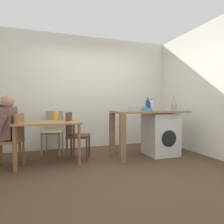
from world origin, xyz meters
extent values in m
plane|color=#4C3826|center=(0.00, 0.00, 0.00)|extent=(5.46, 5.46, 0.00)
cube|color=silver|center=(0.00, 1.75, 1.35)|extent=(4.60, 0.10, 2.70)
cube|color=silver|center=(2.15, 0.00, 1.35)|extent=(0.10, 3.80, 2.70)
cube|color=#9E7042|center=(-0.96, 0.62, 0.72)|extent=(1.10, 0.76, 0.03)
cylinder|color=brown|center=(-1.46, 0.29, 0.35)|extent=(0.05, 0.05, 0.71)
cylinder|color=brown|center=(-0.46, 0.29, 0.35)|extent=(0.05, 0.05, 0.71)
cylinder|color=brown|center=(-1.46, 0.95, 0.35)|extent=(0.05, 0.05, 0.71)
cylinder|color=brown|center=(-0.46, 0.95, 0.35)|extent=(0.05, 0.05, 0.71)
cube|color=olive|center=(-1.58, 0.52, 0.45)|extent=(0.47, 0.47, 0.04)
cube|color=olive|center=(-1.40, 0.49, 0.68)|extent=(0.11, 0.38, 0.45)
cylinder|color=olive|center=(-1.72, 0.74, 0.23)|extent=(0.04, 0.04, 0.45)
cylinder|color=olive|center=(-1.44, 0.31, 0.23)|extent=(0.04, 0.04, 0.45)
cylinder|color=olive|center=(-1.37, 0.67, 0.23)|extent=(0.04, 0.04, 0.45)
cube|color=#4C3323|center=(-0.41, 0.67, 0.45)|extent=(0.51, 0.51, 0.04)
cube|color=#4C3323|center=(-0.58, 0.73, 0.68)|extent=(0.16, 0.37, 0.45)
cylinder|color=#4C3323|center=(-0.18, 0.78, 0.23)|extent=(0.04, 0.04, 0.45)
cylinder|color=#4C3323|center=(-0.30, 0.45, 0.23)|extent=(0.04, 0.04, 0.45)
cylinder|color=#4C3323|center=(-0.52, 0.90, 0.23)|extent=(0.04, 0.04, 0.45)
cylinder|color=#4C3323|center=(-0.64, 0.56, 0.23)|extent=(0.04, 0.04, 0.45)
cube|color=gray|center=(-0.86, 1.32, 0.45)|extent=(0.49, 0.49, 0.04)
cube|color=gray|center=(-0.81, 1.50, 0.68)|extent=(0.38, 0.14, 0.45)
cylinder|color=gray|center=(-0.73, 1.10, 0.23)|extent=(0.04, 0.04, 0.45)
cylinder|color=gray|center=(-1.08, 1.20, 0.23)|extent=(0.04, 0.04, 0.45)
cylinder|color=gray|center=(-0.63, 1.45, 0.23)|extent=(0.04, 0.04, 0.45)
cylinder|color=gray|center=(-0.98, 1.55, 0.23)|extent=(0.04, 0.04, 0.45)
cube|color=brown|center=(-1.58, 0.52, 0.75)|extent=(0.26, 0.37, 0.52)
cylinder|color=brown|center=(-1.64, 0.32, 0.74)|extent=(0.20, 0.12, 0.31)
cylinder|color=brown|center=(-1.56, 0.73, 0.74)|extent=(0.20, 0.12, 0.31)
sphere|color=#A57A5B|center=(-1.58, 0.52, 1.09)|extent=(0.21, 0.21, 0.21)
sphere|color=black|center=(-1.64, 0.54, 1.01)|extent=(0.12, 0.12, 0.12)
cube|color=olive|center=(1.00, 0.49, 0.90)|extent=(1.50, 0.68, 0.04)
cube|color=brown|center=(0.30, 0.20, 0.44)|extent=(0.10, 0.10, 0.88)
cube|color=brown|center=(0.30, 0.78, 0.44)|extent=(0.10, 0.10, 0.88)
cube|color=silver|center=(1.26, 0.49, 0.43)|extent=(0.60, 0.60, 0.86)
cylinder|color=black|center=(1.26, 0.18, 0.39)|extent=(0.32, 0.02, 0.32)
cube|color=#B2B2B7|center=(1.26, 0.19, 0.80)|extent=(0.54, 0.01, 0.08)
cylinder|color=#9EA0A5|center=(0.74, 0.49, 0.97)|extent=(0.38, 0.38, 0.09)
cylinder|color=#B2B2B7|center=(0.74, 0.67, 1.06)|extent=(0.02, 0.02, 0.28)
cylinder|color=navy|center=(1.00, 0.55, 1.02)|extent=(0.08, 0.08, 0.20)
cone|color=navy|center=(1.00, 0.55, 1.15)|extent=(0.07, 0.07, 0.06)
cylinder|color=#262626|center=(1.00, 0.55, 1.19)|extent=(0.03, 0.03, 0.02)
cylinder|color=navy|center=(1.09, 0.67, 1.01)|extent=(0.06, 0.06, 0.17)
cone|color=navy|center=(1.09, 0.67, 1.12)|extent=(0.06, 0.06, 0.05)
cylinder|color=#262626|center=(1.09, 0.67, 1.15)|extent=(0.02, 0.02, 0.02)
cylinder|color=silver|center=(1.19, 0.72, 1.01)|extent=(0.08, 0.08, 0.18)
cone|color=silver|center=(1.19, 0.72, 1.12)|extent=(0.07, 0.07, 0.05)
cylinder|color=#262626|center=(1.19, 0.72, 1.16)|extent=(0.03, 0.03, 0.02)
cylinder|color=teal|center=(0.84, 0.29, 0.95)|extent=(0.21, 0.21, 0.06)
cylinder|color=#1E546B|center=(0.84, 0.29, 0.96)|extent=(0.17, 0.17, 0.03)
cylinder|color=gray|center=(1.63, 0.54, 0.99)|extent=(0.11, 0.11, 0.13)
cylinder|color=#99724C|center=(1.61, 0.55, 1.13)|extent=(0.01, 0.04, 0.18)
cylinder|color=#99724C|center=(1.65, 0.53, 1.13)|extent=(0.01, 0.05, 0.18)
cylinder|color=gold|center=(-0.81, 0.72, 0.83)|extent=(0.09, 0.09, 0.19)
cube|color=#B2B2B7|center=(0.95, 0.39, 0.92)|extent=(0.15, 0.06, 0.01)
cube|color=#262628|center=(0.95, 0.39, 0.92)|extent=(0.15, 0.06, 0.01)
camera|label=1|loc=(-0.99, -3.00, 1.04)|focal=31.18mm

